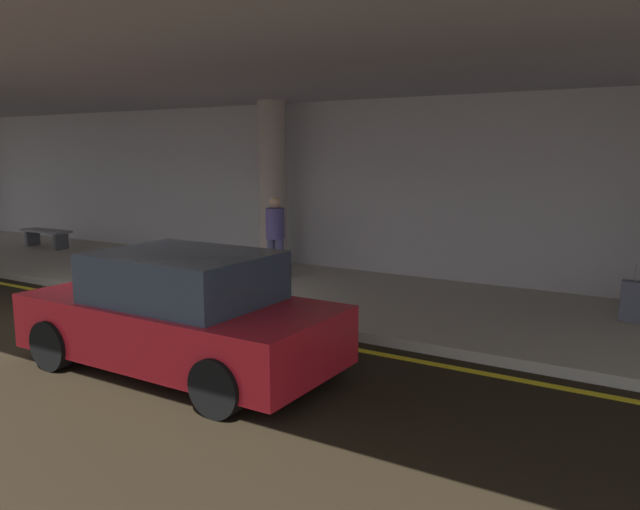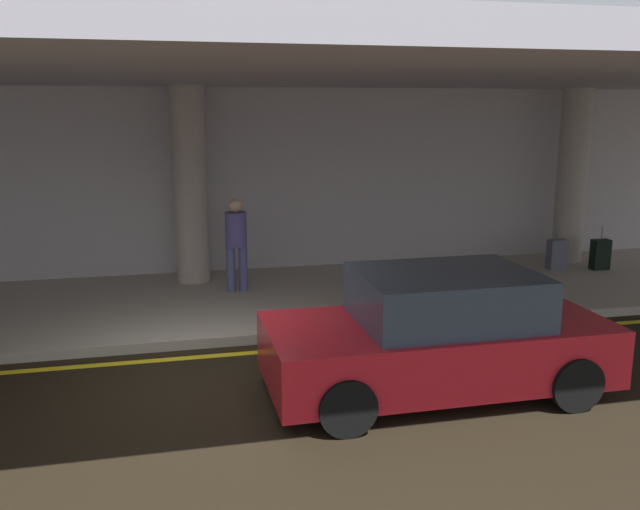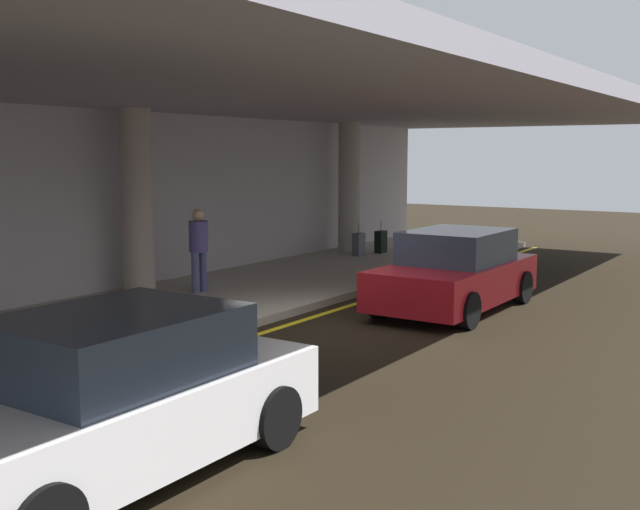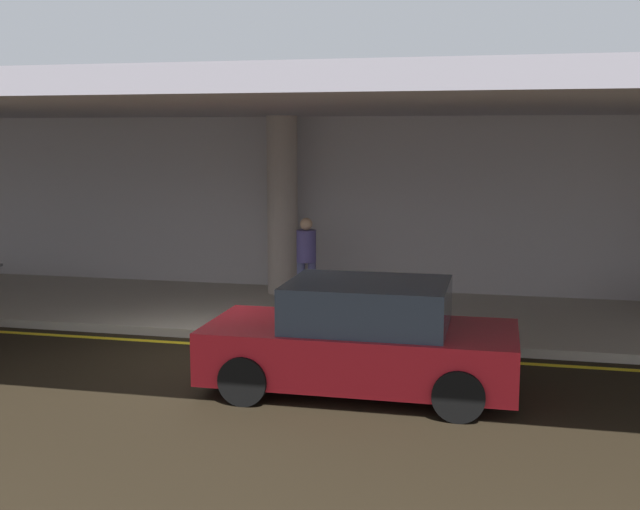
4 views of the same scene
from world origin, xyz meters
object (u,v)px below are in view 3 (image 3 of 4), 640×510
at_px(suitcase_upright_primary, 381,242).
at_px(suitcase_upright_secondary, 359,244).
at_px(car_white, 111,399).
at_px(support_column_left_mid, 137,202).
at_px(traveler_with_luggage, 199,245).
at_px(support_column_center, 349,187).
at_px(car_red, 455,272).

height_order(suitcase_upright_primary, suitcase_upright_secondary, same).
bearing_deg(car_white, support_column_left_mid, 45.99).
bearing_deg(car_white, traveler_with_luggage, 38.04).
bearing_deg(traveler_with_luggage, support_column_center, 9.70).
bearing_deg(support_column_center, suitcase_upright_primary, -79.76).
relative_size(car_red, traveler_with_luggage, 2.44).
height_order(car_white, suitcase_upright_secondary, car_white).
distance_m(car_red, suitcase_upright_primary, 7.24).
relative_size(car_red, car_white, 1.00).
bearing_deg(suitcase_upright_primary, traveler_with_luggage, -162.32).
xyz_separation_m(support_column_center, suitcase_upright_primary, (0.17, -0.94, -1.51)).
distance_m(support_column_left_mid, car_white, 8.65).
xyz_separation_m(suitcase_upright_primary, suitcase_upright_secondary, (-0.87, 0.20, 0.00)).
distance_m(traveler_with_luggage, suitcase_upright_primary, 7.47).
distance_m(support_column_center, traveler_with_luggage, 7.38).
relative_size(car_red, suitcase_upright_primary, 4.56).
bearing_deg(suitcase_upright_secondary, car_white, -153.39).
xyz_separation_m(support_column_left_mid, car_red, (2.64, -5.62, -1.26)).
xyz_separation_m(support_column_left_mid, traveler_with_luggage, (0.73, -0.93, -0.86)).
distance_m(car_red, suitcase_upright_secondary, 6.75).
relative_size(support_column_center, suitcase_upright_secondary, 4.06).
bearing_deg(suitcase_upright_primary, support_column_left_mid, -168.80).
bearing_deg(traveler_with_luggage, car_red, -65.42).
relative_size(support_column_left_mid, support_column_center, 1.00).
xyz_separation_m(support_column_left_mid, support_column_center, (8.00, 0.00, 0.00)).
relative_size(support_column_center, traveler_with_luggage, 2.17).
bearing_deg(support_column_left_mid, support_column_center, 0.00).
xyz_separation_m(support_column_left_mid, car_white, (-6.02, -6.08, -1.26)).
bearing_deg(suitcase_upright_secondary, car_red, -128.89).
distance_m(support_column_left_mid, suitcase_upright_primary, 8.36).
relative_size(support_column_left_mid, traveler_with_luggage, 2.17).
relative_size(support_column_center, car_white, 0.89).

